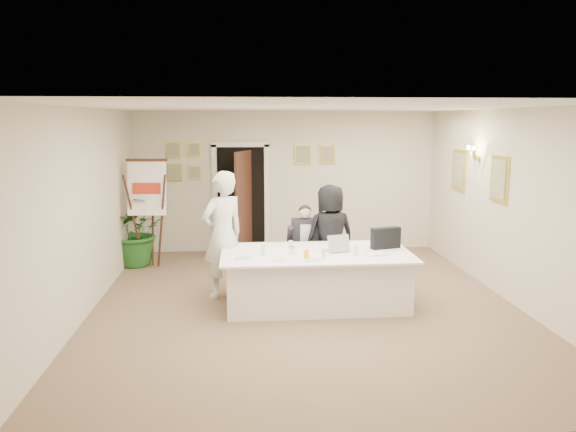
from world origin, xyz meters
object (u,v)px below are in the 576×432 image
at_px(potted_palm, 137,230).
at_px(laptop, 337,241).
at_px(flip_chart, 149,219).
at_px(standing_man, 223,235).
at_px(laptop_bag, 386,238).
at_px(oj_glass, 306,255).
at_px(conference_table, 316,278).
at_px(seated_man, 305,245).
at_px(paper_stack, 376,254).
at_px(standing_woman, 330,236).
at_px(steel_jug, 292,250).

bearing_deg(potted_palm, laptop, -36.64).
relative_size(flip_chart, standing_man, 1.01).
bearing_deg(laptop, laptop_bag, -7.07).
bearing_deg(oj_glass, laptop_bag, 24.34).
bearing_deg(conference_table, oj_glass, -114.86).
bearing_deg(standing_man, conference_table, 125.33).
distance_m(seated_man, laptop, 1.03).
height_order(laptop_bag, paper_stack, laptop_bag).
bearing_deg(flip_chart, oj_glass, -46.84).
height_order(conference_table, laptop_bag, laptop_bag).
bearing_deg(conference_table, standing_man, 159.76).
distance_m(standing_woman, paper_stack, 1.22).
height_order(seated_man, laptop_bag, seated_man).
xyz_separation_m(conference_table, seated_man, (-0.04, 0.99, 0.26)).
relative_size(standing_woman, oj_glass, 12.61).
xyz_separation_m(potted_palm, steel_jug, (2.61, -2.59, 0.18)).
bearing_deg(laptop, conference_table, 175.30).
relative_size(paper_stack, steel_jug, 2.44).
height_order(conference_table, potted_palm, potted_palm).
bearing_deg(laptop_bag, seated_man, 127.16).
bearing_deg(standing_man, laptop, 130.77).
xyz_separation_m(standing_woman, laptop_bag, (0.70, -0.74, 0.11)).
bearing_deg(potted_palm, laptop_bag, -30.27).
bearing_deg(oj_glass, potted_palm, 133.78).
bearing_deg(standing_man, potted_palm, -85.27).
bearing_deg(standing_woman, oj_glass, 55.23).
height_order(laptop_bag, steel_jug, laptop_bag).
distance_m(flip_chart, steel_jug, 3.32).
bearing_deg(steel_jug, potted_palm, 135.20).
bearing_deg(laptop, paper_stack, -45.54).
distance_m(flip_chart, oj_glass, 3.65).
bearing_deg(seated_man, laptop, -80.82).
xyz_separation_m(conference_table, paper_stack, (0.81, -0.24, 0.40)).
relative_size(laptop, steel_jug, 3.16).
relative_size(flip_chart, laptop, 5.53).
xyz_separation_m(paper_stack, oj_glass, (-1.00, -0.16, 0.05)).
height_order(conference_table, steel_jug, steel_jug).
xyz_separation_m(seated_man, flip_chart, (-2.64, 1.27, 0.23)).
relative_size(laptop_bag, paper_stack, 1.65).
height_order(seated_man, flip_chart, flip_chart).
relative_size(standing_woman, potted_palm, 1.27).
height_order(seated_man, oj_glass, seated_man).
xyz_separation_m(seated_man, laptop, (0.36, -0.93, 0.26)).
relative_size(seated_man, standing_woman, 0.80).
height_order(potted_palm, laptop, potted_palm).
xyz_separation_m(laptop_bag, oj_glass, (-1.23, -0.56, -0.09)).
relative_size(seated_man, paper_stack, 4.89).
distance_m(standing_man, laptop_bag, 2.40).
xyz_separation_m(seated_man, potted_palm, (-2.91, 1.50, -0.01)).
xyz_separation_m(standing_woman, potted_palm, (-3.30, 1.60, -0.17)).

